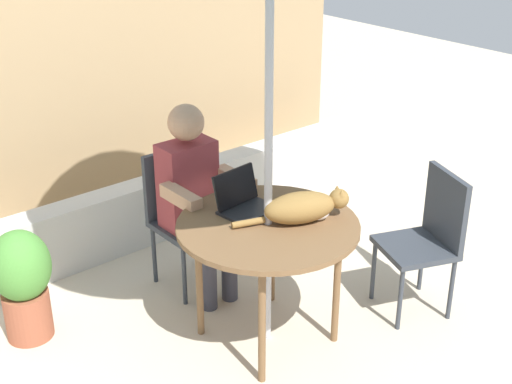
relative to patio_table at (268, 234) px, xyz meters
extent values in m
plane|color=beige|center=(0.00, 0.00, -0.68)|extent=(14.00, 14.00, 0.00)
cube|color=tan|center=(0.00, 2.26, 0.22)|extent=(5.22, 0.08, 1.79)
cube|color=beige|center=(0.00, 1.44, -0.45)|extent=(4.69, 0.20, 0.46)
cylinder|color=brown|center=(0.00, 0.00, 0.05)|extent=(1.00, 1.00, 0.03)
cylinder|color=brown|center=(0.27, 0.27, -0.32)|extent=(0.04, 0.04, 0.71)
cylinder|color=brown|center=(-0.27, 0.27, -0.32)|extent=(0.04, 0.04, 0.71)
cylinder|color=brown|center=(-0.27, -0.27, -0.32)|extent=(0.04, 0.04, 0.71)
cylinder|color=brown|center=(0.27, -0.27, -0.32)|extent=(0.04, 0.04, 0.71)
cylinder|color=#B7B7BC|center=(0.00, 0.00, 0.47)|extent=(0.04, 0.04, 2.31)
cube|color=#33383F|center=(0.00, 0.75, -0.25)|extent=(0.40, 0.40, 0.04)
cube|color=#33383F|center=(0.00, 0.93, -0.01)|extent=(0.40, 0.04, 0.44)
cylinder|color=#33383F|center=(0.17, 0.92, -0.47)|extent=(0.03, 0.03, 0.41)
cylinder|color=#33383F|center=(-0.17, 0.92, -0.47)|extent=(0.03, 0.03, 0.41)
cylinder|color=#33383F|center=(-0.17, 0.58, -0.47)|extent=(0.03, 0.03, 0.41)
cylinder|color=#33383F|center=(0.17, 0.58, -0.47)|extent=(0.03, 0.03, 0.41)
cube|color=#33383F|center=(0.86, -0.34, -0.25)|extent=(0.52, 0.52, 0.04)
cube|color=#33383F|center=(1.03, -0.41, -0.01)|extent=(0.18, 0.38, 0.44)
cylinder|color=#33383F|center=(0.96, -0.56, -0.47)|extent=(0.03, 0.03, 0.41)
cylinder|color=#33383F|center=(1.08, -0.25, -0.47)|extent=(0.03, 0.03, 0.41)
cylinder|color=#33383F|center=(0.77, -0.12, -0.47)|extent=(0.03, 0.03, 0.41)
cylinder|color=#33383F|center=(0.64, -0.44, -0.47)|extent=(0.03, 0.03, 0.41)
cube|color=maroon|center=(0.00, 0.75, 0.04)|extent=(0.34, 0.20, 0.54)
sphere|color=tan|center=(0.00, 0.74, 0.44)|extent=(0.22, 0.22, 0.22)
cube|color=#383842|center=(-0.08, 0.60, -0.18)|extent=(0.12, 0.30, 0.12)
cylinder|color=#383842|center=(-0.08, 0.45, -0.46)|extent=(0.10, 0.10, 0.44)
cube|color=#383842|center=(0.08, 0.60, -0.18)|extent=(0.12, 0.30, 0.12)
cylinder|color=#383842|center=(0.08, 0.45, -0.46)|extent=(0.10, 0.10, 0.44)
cube|color=tan|center=(-0.20, 0.53, 0.09)|extent=(0.08, 0.32, 0.08)
cube|color=tan|center=(0.20, 0.53, 0.09)|extent=(0.08, 0.32, 0.08)
cube|color=black|center=(0.01, 0.17, 0.07)|extent=(0.32, 0.25, 0.02)
cube|color=black|center=(0.00, 0.28, 0.18)|extent=(0.30, 0.09, 0.20)
cube|color=black|center=(0.00, 0.29, 0.18)|extent=(0.30, 0.09, 0.20)
ellipsoid|color=olive|center=(0.14, -0.10, 0.15)|extent=(0.44, 0.33, 0.17)
sphere|color=olive|center=(0.35, -0.18, 0.17)|extent=(0.11, 0.11, 0.11)
ellipsoid|color=white|center=(0.24, -0.14, 0.11)|extent=(0.16, 0.16, 0.09)
cylinder|color=olive|center=(-0.11, 0.04, 0.09)|extent=(0.18, 0.10, 0.04)
cone|color=olive|center=(0.34, -0.21, 0.22)|extent=(0.04, 0.04, 0.03)
cone|color=olive|center=(0.36, -0.15, 0.22)|extent=(0.04, 0.04, 0.03)
cylinder|color=#9E5138|center=(-1.05, 0.89, -0.53)|extent=(0.26, 0.26, 0.29)
ellipsoid|color=#4C8C38|center=(-1.05, 0.89, -0.21)|extent=(0.34, 0.34, 0.42)
camera|label=1|loc=(-2.23, -2.56, 1.84)|focal=49.92mm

